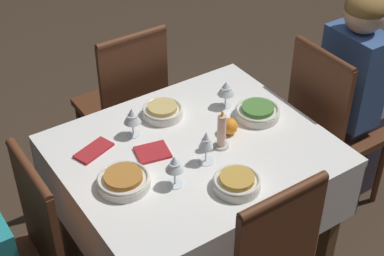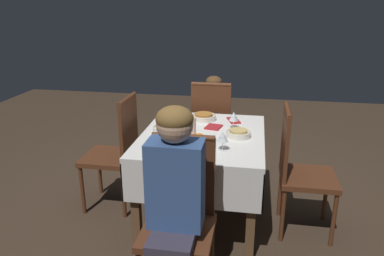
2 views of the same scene
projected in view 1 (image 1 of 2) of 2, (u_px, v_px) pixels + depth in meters
The scene contains 16 objects.
dining_table at pixel (194, 167), 2.56m from camera, with size 1.12×0.94×0.73m.
chair_east at pixel (330, 122), 2.97m from camera, with size 0.41×0.41×0.98m.
chair_north at pixel (126, 101), 3.12m from camera, with size 0.41×0.41×0.98m.
person_adult_denim at pixel (357, 88), 2.95m from camera, with size 0.34×0.30×1.21m.
bowl_east at pixel (257, 112), 2.67m from camera, with size 0.20×0.20×0.06m.
wine_glass_east at pixel (226, 89), 2.69m from camera, with size 0.08×0.08×0.13m.
bowl_west at pixel (124, 180), 2.29m from camera, with size 0.21×0.21×0.06m.
wine_glass_west at pixel (175, 165), 2.25m from camera, with size 0.07×0.07×0.14m.
bowl_south at pixel (236, 183), 2.28m from camera, with size 0.19×0.19×0.06m.
wine_glass_south at pixel (206, 141), 2.36m from camera, with size 0.07×0.07×0.15m.
bowl_north at pixel (163, 111), 2.67m from camera, with size 0.19×0.19×0.06m.
wine_glass_north at pixel (132, 116), 2.51m from camera, with size 0.08×0.08×0.14m.
candle_centerpiece at pixel (222, 133), 2.46m from camera, with size 0.07×0.07×0.19m.
orange_fruit at pixel (230, 126), 2.56m from camera, with size 0.07×0.07×0.07m, color orange.
napkin_red_folded at pixel (153, 152), 2.46m from camera, with size 0.16×0.14×0.01m.
napkin_spare_side at pixel (94, 150), 2.47m from camera, with size 0.19×0.13×0.01m.
Camera 1 is at (-1.09, -1.62, 2.29)m, focal length 55.00 mm.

